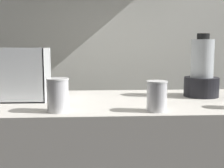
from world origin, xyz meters
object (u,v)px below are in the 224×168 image
at_px(blender_pitcher, 202,73).
at_px(juice_cup_pomegranate_left, 157,97).
at_px(juice_cup_mango_far_left, 58,97).
at_px(carrot_display_bin, 15,83).

height_order(blender_pitcher, juice_cup_pomegranate_left, blender_pitcher).
distance_m(blender_pitcher, juice_cup_mango_far_left, 0.77).
relative_size(blender_pitcher, juice_cup_mango_far_left, 2.40).
bearing_deg(carrot_display_bin, juice_cup_pomegranate_left, -24.63).
bearing_deg(juice_cup_mango_far_left, carrot_display_bin, 131.07).
bearing_deg(blender_pitcher, carrot_display_bin, -177.84).
relative_size(carrot_display_bin, juice_cup_pomegranate_left, 2.69).
relative_size(carrot_display_bin, juice_cup_mango_far_left, 2.46).
distance_m(carrot_display_bin, juice_cup_mango_far_left, 0.37).
xyz_separation_m(carrot_display_bin, juice_cup_pomegranate_left, (0.64, -0.29, -0.02)).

